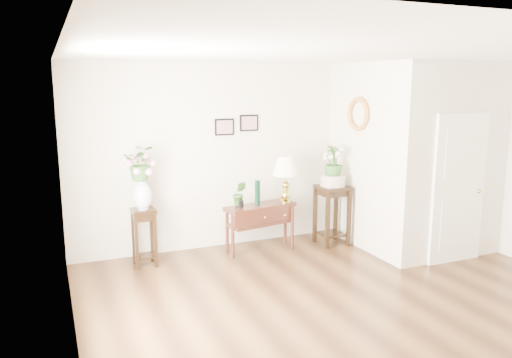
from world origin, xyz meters
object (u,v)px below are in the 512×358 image
table_lamp (286,179)px  plant_stand_a (144,237)px  console_table (260,228)px  plant_stand_b (332,215)px

table_lamp → plant_stand_a: 2.24m
console_table → plant_stand_b: plant_stand_b is taller
table_lamp → plant_stand_a: bearing=178.2°
plant_stand_a → plant_stand_b: bearing=-3.7°
plant_stand_a → plant_stand_b: (2.89, -0.19, 0.07)m
console_table → table_lamp: size_ratio=1.52×
plant_stand_a → table_lamp: bearing=-1.8°
console_table → plant_stand_a: plant_stand_a is taller
console_table → plant_stand_a: 1.72m
console_table → table_lamp: bearing=-10.4°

